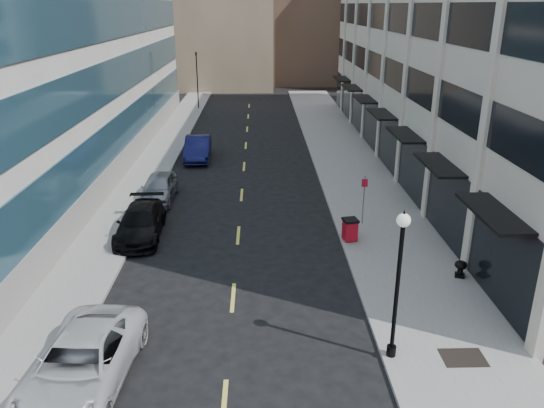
{
  "coord_description": "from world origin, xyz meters",
  "views": [
    {
      "loc": [
        1.07,
        -10.25,
        10.82
      ],
      "look_at": [
        1.62,
        11.37,
        2.65
      ],
      "focal_mm": 35.0,
      "sensor_mm": 36.0,
      "label": 1
    }
  ],
  "objects_px": {
    "car_white_van": "(81,364)",
    "car_black_pickup": "(141,222)",
    "car_blue_sedan": "(198,148)",
    "sign_post": "(364,193)",
    "traffic_signal": "(196,56)",
    "urn_planter": "(461,267)",
    "car_silver_sedan": "(159,188)",
    "trash_bin": "(350,229)",
    "lamppost": "(399,274)"
  },
  "relations": [
    {
      "from": "car_white_van",
      "to": "car_black_pickup",
      "type": "distance_m",
      "value": 11.07
    },
    {
      "from": "car_white_van",
      "to": "lamppost",
      "type": "bearing_deg",
      "value": 10.15
    },
    {
      "from": "sign_post",
      "to": "car_white_van",
      "type": "bearing_deg",
      "value": -119.54
    },
    {
      "from": "car_black_pickup",
      "to": "lamppost",
      "type": "relative_size",
      "value": 1.01
    },
    {
      "from": "car_black_pickup",
      "to": "urn_planter",
      "type": "relative_size",
      "value": 7.17
    },
    {
      "from": "traffic_signal",
      "to": "urn_planter",
      "type": "relative_size",
      "value": 9.76
    },
    {
      "from": "car_silver_sedan",
      "to": "car_blue_sedan",
      "type": "height_order",
      "value": "car_blue_sedan"
    },
    {
      "from": "lamppost",
      "to": "car_black_pickup",
      "type": "bearing_deg",
      "value": 135.29
    },
    {
      "from": "urn_planter",
      "to": "car_white_van",
      "type": "bearing_deg",
      "value": -155.4
    },
    {
      "from": "sign_post",
      "to": "urn_planter",
      "type": "height_order",
      "value": "sign_post"
    },
    {
      "from": "car_white_van",
      "to": "car_black_pickup",
      "type": "height_order",
      "value": "car_white_van"
    },
    {
      "from": "car_black_pickup",
      "to": "lamppost",
      "type": "height_order",
      "value": "lamppost"
    },
    {
      "from": "car_white_van",
      "to": "car_silver_sedan",
      "type": "bearing_deg",
      "value": 95.7
    },
    {
      "from": "car_white_van",
      "to": "sign_post",
      "type": "distance_m",
      "value": 16.13
    },
    {
      "from": "car_blue_sedan",
      "to": "traffic_signal",
      "type": "bearing_deg",
      "value": 93.63
    },
    {
      "from": "car_white_van",
      "to": "trash_bin",
      "type": "height_order",
      "value": "car_white_van"
    },
    {
      "from": "car_blue_sedan",
      "to": "trash_bin",
      "type": "relative_size",
      "value": 4.6
    },
    {
      "from": "car_white_van",
      "to": "urn_planter",
      "type": "bearing_deg",
      "value": 28.44
    },
    {
      "from": "traffic_signal",
      "to": "car_blue_sedan",
      "type": "bearing_deg",
      "value": -84.14
    },
    {
      "from": "lamppost",
      "to": "urn_planter",
      "type": "height_order",
      "value": "lamppost"
    },
    {
      "from": "traffic_signal",
      "to": "car_silver_sedan",
      "type": "height_order",
      "value": "traffic_signal"
    },
    {
      "from": "traffic_signal",
      "to": "trash_bin",
      "type": "xyz_separation_m",
      "value": [
        10.9,
        -35.06,
        -4.97
      ]
    },
    {
      "from": "car_black_pickup",
      "to": "car_white_van",
      "type": "bearing_deg",
      "value": -89.81
    },
    {
      "from": "car_white_van",
      "to": "urn_planter",
      "type": "xyz_separation_m",
      "value": [
        13.7,
        6.27,
        -0.23
      ]
    },
    {
      "from": "car_silver_sedan",
      "to": "urn_planter",
      "type": "bearing_deg",
      "value": -34.23
    },
    {
      "from": "traffic_signal",
      "to": "sign_post",
      "type": "xyz_separation_m",
      "value": [
        11.9,
        -33.01,
        -3.91
      ]
    },
    {
      "from": "car_silver_sedan",
      "to": "urn_planter",
      "type": "relative_size",
      "value": 6.37
    },
    {
      "from": "sign_post",
      "to": "lamppost",
      "type": "bearing_deg",
      "value": -83.73
    },
    {
      "from": "trash_bin",
      "to": "lamppost",
      "type": "height_order",
      "value": "lamppost"
    },
    {
      "from": "traffic_signal",
      "to": "car_white_van",
      "type": "distance_m",
      "value": 45.34
    },
    {
      "from": "car_blue_sedan",
      "to": "trash_bin",
      "type": "bearing_deg",
      "value": -61.79
    },
    {
      "from": "car_black_pickup",
      "to": "car_blue_sedan",
      "type": "height_order",
      "value": "car_blue_sedan"
    },
    {
      "from": "car_white_van",
      "to": "car_silver_sedan",
      "type": "xyz_separation_m",
      "value": [
        -0.53,
        16.25,
        -0.03
      ]
    },
    {
      "from": "car_blue_sedan",
      "to": "car_black_pickup",
      "type": "bearing_deg",
      "value": -97.73
    },
    {
      "from": "sign_post",
      "to": "trash_bin",
      "type": "bearing_deg",
      "value": -103.96
    },
    {
      "from": "lamppost",
      "to": "sign_post",
      "type": "xyz_separation_m",
      "value": [
        1.1,
        10.99,
        -1.31
      ]
    },
    {
      "from": "car_silver_sedan",
      "to": "car_black_pickup",
      "type": "bearing_deg",
      "value": -89.2
    },
    {
      "from": "trash_bin",
      "to": "car_blue_sedan",
      "type": "bearing_deg",
      "value": 109.93
    },
    {
      "from": "car_black_pickup",
      "to": "car_blue_sedan",
      "type": "bearing_deg",
      "value": 81.94
    },
    {
      "from": "traffic_signal",
      "to": "urn_planter",
      "type": "height_order",
      "value": "traffic_signal"
    },
    {
      "from": "car_silver_sedan",
      "to": "car_blue_sedan",
      "type": "bearing_deg",
      "value": 82.09
    },
    {
      "from": "car_silver_sedan",
      "to": "sign_post",
      "type": "bearing_deg",
      "value": -19.74
    },
    {
      "from": "car_black_pickup",
      "to": "trash_bin",
      "type": "relative_size",
      "value": 4.61
    },
    {
      "from": "trash_bin",
      "to": "car_white_van",
      "type": "bearing_deg",
      "value": -144.56
    },
    {
      "from": "car_blue_sedan",
      "to": "sign_post",
      "type": "xyz_separation_m",
      "value": [
        9.85,
        -13.01,
        0.97
      ]
    },
    {
      "from": "car_white_van",
      "to": "car_silver_sedan",
      "type": "relative_size",
      "value": 1.28
    },
    {
      "from": "traffic_signal",
      "to": "sign_post",
      "type": "relative_size",
      "value": 2.67
    },
    {
      "from": "lamppost",
      "to": "urn_planter",
      "type": "xyz_separation_m",
      "value": [
        4.13,
        5.21,
        -2.54
      ]
    },
    {
      "from": "car_white_van",
      "to": "sign_post",
      "type": "height_order",
      "value": "sign_post"
    },
    {
      "from": "sign_post",
      "to": "urn_planter",
      "type": "relative_size",
      "value": 3.65
    }
  ]
}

